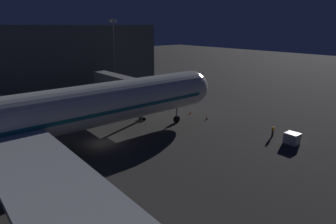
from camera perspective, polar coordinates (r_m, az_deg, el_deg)
name	(u,v)px	position (r m, az deg, el deg)	size (l,w,h in m)	color
ground_plane	(102,143)	(43.39, -12.88, -6.02)	(320.00, 320.00, 0.00)	#383533
airliner_at_gate	(16,121)	(38.23, -27.82, -1.57)	(57.71, 63.82, 20.13)	silver
jet_bridge	(126,84)	(55.33, -8.38, 5.46)	(18.71, 3.40, 7.35)	#9E9E99
apron_floodlight_mast	(114,52)	(70.96, -10.67, 11.52)	(2.90, 0.50, 17.80)	#59595E
baggage_container_near_belt	(292,138)	(45.53, 23.34, -4.82)	(1.89, 1.69, 1.63)	#B7BABF
ground_crew_marshaller_fwd	(273,130)	(47.34, 20.06, -3.39)	(0.40, 0.40, 1.82)	black
traffic_cone_nose_port	(207,118)	(53.20, 7.72, -1.13)	(0.36, 0.36, 0.55)	orange
traffic_cone_nose_starboard	(190,112)	(56.10, 4.41, -0.08)	(0.36, 0.36, 0.55)	orange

